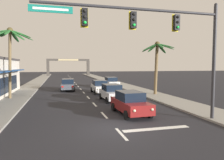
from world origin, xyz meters
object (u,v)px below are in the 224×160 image
sedan_lead_at_stop_bar (130,103)px  sedan_oncoming_far (68,85)px  sedan_third_in_queue (112,92)px  traffic_signal_mast (162,33)px  palm_left_second (10,43)px  palm_right_second (157,56)px  town_gateway_arch (68,65)px  sedan_fifth_in_queue (100,87)px  sedan_parked_nearest_kerb (111,82)px

sedan_lead_at_stop_bar → sedan_oncoming_far: bearing=103.8°
sedan_third_in_queue → traffic_signal_mast: bearing=-84.8°
sedan_lead_at_stop_bar → palm_left_second: palm_left_second is taller
sedan_lead_at_stop_bar → palm_left_second: bearing=136.3°
sedan_oncoming_far → palm_right_second: 13.13m
palm_left_second → palm_right_second: 16.34m
sedan_oncoming_far → palm_left_second: size_ratio=0.60×
traffic_signal_mast → sedan_lead_at_stop_bar: traffic_signal_mast is taller
sedan_third_in_queue → town_gateway_arch: bearing=92.2°
traffic_signal_mast → sedan_oncoming_far: (-4.80, 18.76, -4.64)m
sedan_third_in_queue → sedan_fifth_in_queue: 5.97m
sedan_fifth_in_queue → palm_right_second: bearing=-28.9°
sedan_third_in_queue → palm_left_second: bearing=160.6°
sedan_lead_at_stop_bar → sedan_parked_nearest_kerb: size_ratio=1.01×
sedan_lead_at_stop_bar → sedan_parked_nearest_kerb: bearing=80.3°
palm_right_second → town_gateway_arch: size_ratio=0.45×
sedan_third_in_queue → sedan_parked_nearest_kerb: same height
sedan_oncoming_far → palm_right_second: (10.16, -7.35, 3.88)m
sedan_third_in_queue → sedan_oncoming_far: (-3.99, 9.87, 0.00)m
sedan_parked_nearest_kerb → town_gateway_arch: size_ratio=0.31×
palm_left_second → palm_right_second: bearing=-3.6°
sedan_parked_nearest_kerb → town_gateway_arch: (-5.10, 40.03, 2.98)m
traffic_signal_mast → sedan_oncoming_far: traffic_signal_mast is taller
town_gateway_arch → traffic_signal_mast: bearing=-87.3°
palm_left_second → sedan_lead_at_stop_bar: bearing=-43.7°
sedan_lead_at_stop_bar → sedan_parked_nearest_kerb: 18.73m
traffic_signal_mast → sedan_third_in_queue: size_ratio=2.52×
sedan_fifth_in_queue → palm_right_second: palm_right_second is taller
sedan_third_in_queue → palm_right_second: bearing=22.2°
sedan_lead_at_stop_bar → palm_left_second: (-9.98, 9.52, 5.10)m
sedan_parked_nearest_kerb → palm_left_second: size_ratio=0.59×
sedan_fifth_in_queue → palm_left_second: bearing=-166.4°
sedan_third_in_queue → sedan_lead_at_stop_bar: bearing=-91.1°
sedan_lead_at_stop_bar → sedan_oncoming_far: (-3.88, 15.84, 0.00)m
sedan_oncoming_far → sedan_parked_nearest_kerb: same height
palm_left_second → sedan_fifth_in_queue: bearing=13.6°
sedan_oncoming_far → sedan_lead_at_stop_bar: bearing=-76.2°
sedan_oncoming_far → palm_right_second: palm_right_second is taller
sedan_lead_at_stop_bar → sedan_fifth_in_queue: size_ratio=1.01×
sedan_lead_at_stop_bar → sedan_third_in_queue: bearing=88.9°
sedan_fifth_in_queue → town_gateway_arch: bearing=92.4°
sedan_fifth_in_queue → sedan_third_in_queue: bearing=-89.2°
sedan_lead_at_stop_bar → palm_left_second: 14.71m
sedan_oncoming_far → palm_left_second: 10.16m
traffic_signal_mast → town_gateway_arch: (-2.86, 61.41, -1.66)m
sedan_lead_at_stop_bar → sedan_third_in_queue: 5.97m
palm_left_second → town_gateway_arch: bearing=80.7°
traffic_signal_mast → sedan_third_in_queue: bearing=95.2°
sedan_fifth_in_queue → palm_right_second: (6.26, -3.45, 3.88)m
sedan_third_in_queue → town_gateway_arch: size_ratio=0.31×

